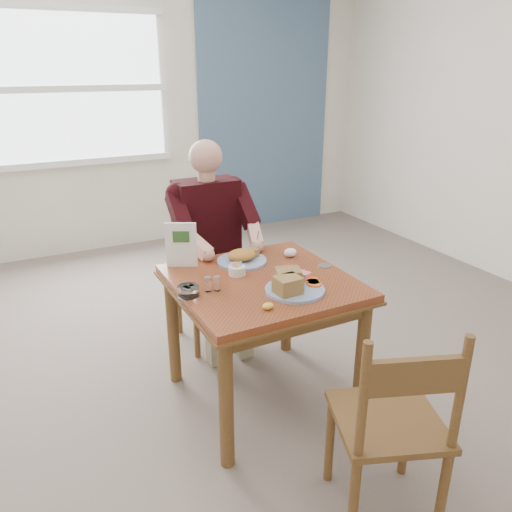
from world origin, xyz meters
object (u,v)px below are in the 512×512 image
diner (211,231)px  near_plate (292,284)px  chair_far (208,273)px  far_plate (243,257)px  table (262,298)px  chair_near (392,425)px

diner → near_plate: size_ratio=4.14×
chair_far → far_plate: 0.61m
table → diner: bearing=90.0°
chair_far → far_plate: size_ratio=3.00×
diner → far_plate: diner is taller
chair_far → diner: 0.34m
table → far_plate: size_ratio=2.90×
diner → far_plate: bearing=-88.4°
chair_far → near_plate: 1.05m
near_plate → diner: bearing=94.0°
table → chair_near: (0.08, -0.96, -0.16)m
chair_far → near_plate: bearing=-86.4°
far_plate → diner: bearing=91.6°
chair_near → diner: size_ratio=0.69×
far_plate → chair_near: bearing=-86.9°
table → chair_near: bearing=-85.3°
diner → far_plate: (0.01, -0.44, -0.03)m
table → far_plate: bearing=87.4°
chair_near → near_plate: (-0.02, 0.76, 0.31)m
table → near_plate: size_ratio=2.75×
table → far_plate: 0.30m
diner → near_plate: 0.91m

